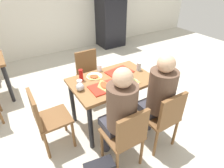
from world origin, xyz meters
TOP-DOWN VIEW (x-y plane):
  - ground_plane at (0.00, 0.00)m, footprint 10.00×10.00m
  - main_table at (0.00, 0.00)m, footprint 1.12×0.73m
  - chair_near_left at (-0.28, -0.75)m, footprint 0.40×0.40m
  - chair_near_right at (0.28, -0.75)m, footprint 0.40×0.40m
  - chair_far_side at (0.00, 0.75)m, footprint 0.40×0.40m
  - chair_left_end at (-0.94, 0.00)m, footprint 0.40×0.40m
  - person_in_red at (-0.28, -0.61)m, footprint 0.32×0.42m
  - person_in_brown_jacket at (0.28, -0.61)m, footprint 0.32×0.42m
  - tray_red_near at (-0.20, -0.13)m, footprint 0.36×0.26m
  - tray_red_far at (0.20, 0.11)m, footprint 0.39×0.30m
  - paper_plate_center at (-0.17, 0.20)m, footprint 0.22×0.22m
  - paper_plate_near_edge at (0.17, -0.20)m, footprint 0.22×0.22m
  - pizza_slice_a at (-0.18, -0.10)m, footprint 0.18×0.26m
  - pizza_slice_b at (0.20, 0.09)m, footprint 0.13×0.17m
  - pizza_slice_c at (-0.19, 0.17)m, footprint 0.21×0.22m
  - pizza_slice_d at (0.17, -0.17)m, footprint 0.27×0.27m
  - plastic_cup_a at (-0.03, 0.31)m, footprint 0.07×0.07m
  - plastic_cup_b at (0.03, -0.31)m, footprint 0.07×0.07m
  - plastic_cup_c at (-0.45, 0.05)m, footprint 0.07×0.07m
  - soda_can at (0.48, 0.02)m, footprint 0.07×0.07m
  - condiment_bottle at (-0.36, 0.20)m, footprint 0.06×0.06m
  - foil_bundle at (-0.48, -0.02)m, footprint 0.10×0.10m
  - drink_fridge at (1.72, 2.85)m, footprint 0.70×0.60m

SIDE VIEW (x-z plane):
  - ground_plane at x=0.00m, z-range -0.02..0.00m
  - chair_near_left at x=-0.28m, z-range 0.08..0.94m
  - chair_near_right at x=0.28m, z-range 0.08..0.94m
  - chair_far_side at x=0.00m, z-range 0.08..0.94m
  - chair_left_end at x=-0.94m, z-range 0.08..0.94m
  - main_table at x=0.00m, z-range 0.26..1.00m
  - paper_plate_center at x=-0.17m, z-range 0.74..0.75m
  - paper_plate_near_edge at x=0.17m, z-range 0.74..0.75m
  - tray_red_near at x=-0.20m, z-range 0.74..0.76m
  - tray_red_far at x=0.20m, z-range 0.74..0.76m
  - person_in_red at x=-0.28m, z-range 0.12..1.39m
  - person_in_brown_jacket at x=0.28m, z-range 0.12..1.39m
  - pizza_slice_c at x=-0.19m, z-range 0.75..0.77m
  - pizza_slice_d at x=0.17m, z-range 0.75..0.77m
  - pizza_slice_b at x=0.20m, z-range 0.76..0.78m
  - pizza_slice_a at x=-0.18m, z-range 0.76..0.78m
  - plastic_cup_a at x=-0.03m, z-range 0.74..0.84m
  - plastic_cup_b at x=0.03m, z-range 0.74..0.84m
  - plastic_cup_c at x=-0.45m, z-range 0.74..0.84m
  - foil_bundle at x=-0.48m, z-range 0.74..0.84m
  - soda_can at x=0.48m, z-range 0.74..0.86m
  - condiment_bottle at x=-0.36m, z-range 0.74..0.90m
  - drink_fridge at x=1.72m, z-range 0.00..1.90m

